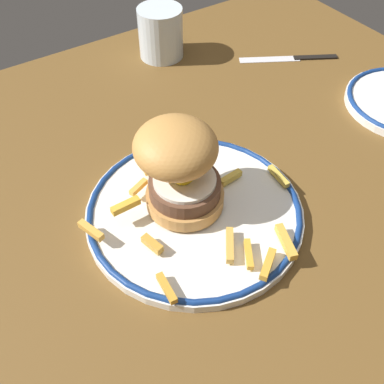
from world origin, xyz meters
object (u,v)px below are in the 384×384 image
dinner_plate (192,212)px  burger (180,166)px  knife (297,58)px  water_glass (161,35)px

dinner_plate → burger: (-0.31, 2.03, 6.58)cm
dinner_plate → knife: bearing=29.6°
water_glass → burger: bearing=-117.0°
water_glass → dinner_plate: bearing=-115.3°
dinner_plate → water_glass: water_glass is taller
water_glass → knife: size_ratio=0.54×
dinner_plate → knife: dinner_plate is taller
dinner_plate → water_glass: (16.78, 35.53, 3.11)cm
knife → water_glass: bearing=143.5°
dinner_plate → water_glass: size_ratio=3.09×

